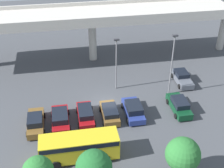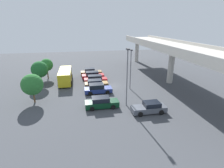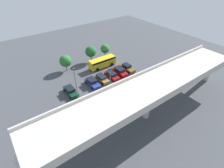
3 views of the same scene
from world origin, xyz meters
name	(u,v)px [view 1 (image 1 of 3)]	position (x,y,z in m)	size (l,w,h in m)	color
ground_plane	(106,106)	(0.00, 0.00, 0.00)	(91.31, 91.31, 0.00)	#424449
highway_overpass	(92,18)	(0.00, 12.62, 6.80)	(43.77, 7.26, 8.09)	#BCB7AD
parked_car_0	(36,122)	(-8.38, -2.75, 0.75)	(2.02, 4.81, 1.64)	brown
parked_car_1	(85,114)	(-2.75, -2.27, 0.75)	(1.98, 4.61, 1.55)	maroon
parked_car_2	(110,113)	(0.08, -2.45, 0.73)	(2.06, 4.33, 1.51)	brown
parked_car_3	(133,110)	(2.91, -2.42, 0.78)	(2.17, 4.72, 1.65)	navy
parked_car_4	(179,105)	(8.56, -2.49, 0.75)	(2.01, 4.78, 1.60)	#0C381E
parked_car_5	(182,78)	(11.24, 3.66, 0.70)	(2.02, 4.68, 1.50)	#515660
parked_car_6	(60,118)	(-5.64, -2.56, 0.76)	(2.17, 4.74, 1.59)	maroon
shuttle_bus	(79,146)	(-3.92, -8.22, 1.58)	(7.69, 2.62, 2.63)	gold
lamp_post_near_aisle	(172,61)	(8.52, 1.19, 4.86)	(0.70, 0.35, 8.32)	slate
lamp_post_mid_lot	(116,60)	(1.99, 3.66, 4.29)	(0.70, 0.35, 7.23)	slate
tree_front_right	(94,168)	(-3.01, -12.76, 3.19)	(3.12, 3.12, 4.76)	brown
tree_front_far_right	(183,154)	(4.99, -12.33, 2.89)	(3.18, 3.18, 4.49)	brown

